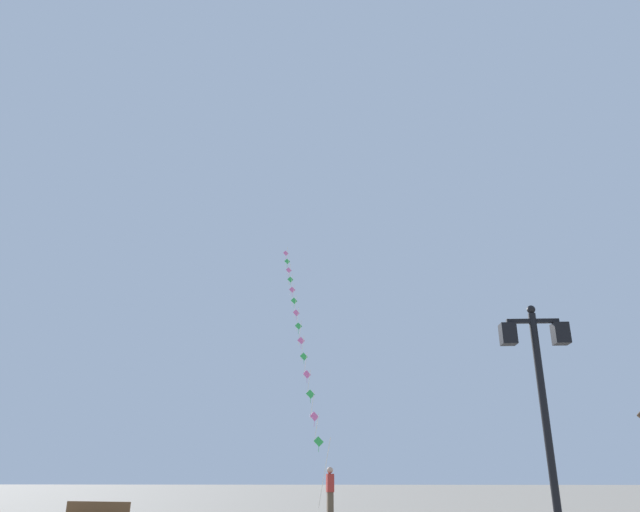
{
  "coord_description": "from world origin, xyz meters",
  "views": [
    {
      "loc": [
        -0.55,
        -2.14,
        1.43
      ],
      "look_at": [
        -1.52,
        20.19,
        9.86
      ],
      "focal_mm": 32.7,
      "sensor_mm": 36.0,
      "label": 1
    }
  ],
  "objects": [
    {
      "name": "twin_lantern_lamp_post",
      "position": [
        3.05,
        8.89,
        3.13
      ],
      "size": [
        1.27,
        0.28,
        4.5
      ],
      "color": "black",
      "rests_on": "ground_plane"
    },
    {
      "name": "kite_flyer",
      "position": [
        -1.16,
        19.92,
        0.9
      ],
      "size": [
        0.31,
        0.62,
        1.71
      ],
      "rotation": [
        0.0,
        0.0,
        1.75
      ],
      "color": "brown",
      "rests_on": "ground_plane"
    },
    {
      "name": "kite_train",
      "position": [
        -3.26,
        31.39,
        9.57
      ],
      "size": [
        4.19,
        19.72,
        18.04
      ],
      "color": "brown",
      "rests_on": "ground_plane"
    }
  ]
}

